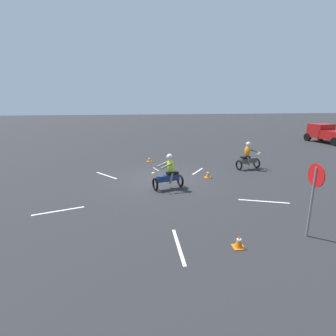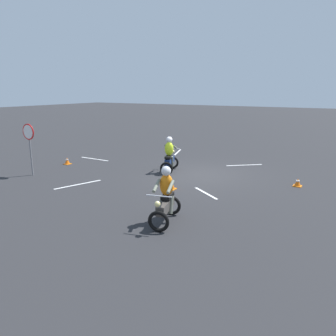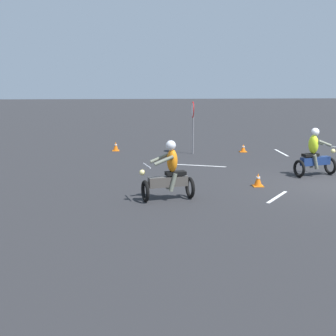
# 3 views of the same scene
# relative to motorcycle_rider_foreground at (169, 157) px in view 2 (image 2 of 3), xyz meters

# --- Properties ---
(ground_plane) EXTENTS (120.00, 120.00, 0.00)m
(ground_plane) POSITION_rel_motorcycle_rider_foreground_xyz_m (-1.42, -0.23, -0.73)
(ground_plane) COLOR #28282B
(motorcycle_rider_foreground) EXTENTS (1.01, 1.55, 1.66)m
(motorcycle_rider_foreground) POSITION_rel_motorcycle_rider_foreground_xyz_m (0.00, 0.00, 0.00)
(motorcycle_rider_foreground) COLOR black
(motorcycle_rider_foreground) RESTS_ON ground
(motorcycle_rider_background) EXTENTS (0.95, 1.56, 1.66)m
(motorcycle_rider_background) POSITION_rel_motorcycle_rider_foreground_xyz_m (-2.86, 5.19, 0.00)
(motorcycle_rider_background) COLOR black
(motorcycle_rider_background) RESTS_ON ground
(stop_sign) EXTENTS (0.70, 0.08, 2.30)m
(stop_sign) POSITION_rel_motorcycle_rider_foreground_xyz_m (4.99, 3.61, 0.91)
(stop_sign) COLOR slate
(stop_sign) RESTS_ON ground
(traffic_cone_near_right) EXTENTS (0.32, 0.32, 0.33)m
(traffic_cone_near_right) POSITION_rel_motorcycle_rider_foreground_xyz_m (-5.55, -0.53, -0.57)
(traffic_cone_near_right) COLOR orange
(traffic_cone_near_right) RESTS_ON ground
(traffic_cone_mid_center) EXTENTS (0.32, 0.32, 0.42)m
(traffic_cone_mid_center) POSITION_rel_motorcycle_rider_foreground_xyz_m (-1.43, 2.32, -0.53)
(traffic_cone_mid_center) COLOR orange
(traffic_cone_mid_center) RESTS_ON ground
(traffic_cone_mid_left) EXTENTS (0.32, 0.32, 0.36)m
(traffic_cone_mid_left) POSITION_rel_motorcycle_rider_foreground_xyz_m (5.32, 1.25, -0.55)
(traffic_cone_mid_left) COLOR orange
(traffic_cone_mid_left) RESTS_ON ground
(lane_stripe_e) EXTENTS (1.94, 0.11, 0.01)m
(lane_stripe_e) POSITION_rel_motorcycle_rider_foreground_xyz_m (5.01, -0.42, -0.72)
(lane_stripe_e) COLOR silver
(lane_stripe_e) RESTS_ON ground
(lane_stripe_n) EXTENTS (0.77, 1.93, 0.01)m
(lane_stripe_n) POSITION_rel_motorcycle_rider_foreground_xyz_m (2.15, 3.66, -0.72)
(lane_stripe_n) COLOR silver
(lane_stripe_n) RESTS_ON ground
(lane_stripe_nw) EXTENTS (1.31, 0.98, 0.01)m
(lane_stripe_nw) POSITION_rel_motorcycle_rider_foreground_xyz_m (-2.77, 2.11, -0.72)
(lane_stripe_nw) COLOR silver
(lane_stripe_nw) RESTS_ON ground
(lane_stripe_sw) EXTENTS (1.51, 1.27, 0.01)m
(lane_stripe_sw) POSITION_rel_motorcycle_rider_foreground_xyz_m (-2.60, -3.11, -0.72)
(lane_stripe_sw) COLOR silver
(lane_stripe_sw) RESTS_ON ground
(lane_stripe_s) EXTENTS (0.65, 1.80, 0.01)m
(lane_stripe_s) POSITION_rel_motorcycle_rider_foreground_xyz_m (1.99, -4.48, -0.72)
(lane_stripe_s) COLOR silver
(lane_stripe_s) RESTS_ON ground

